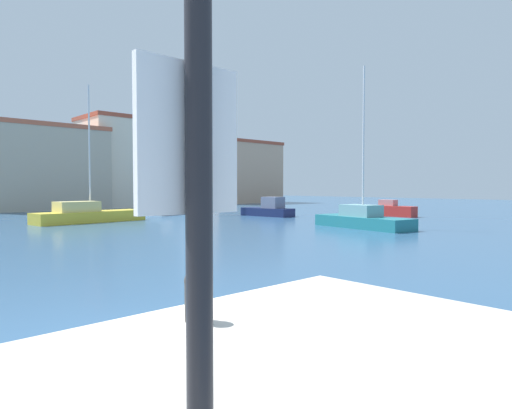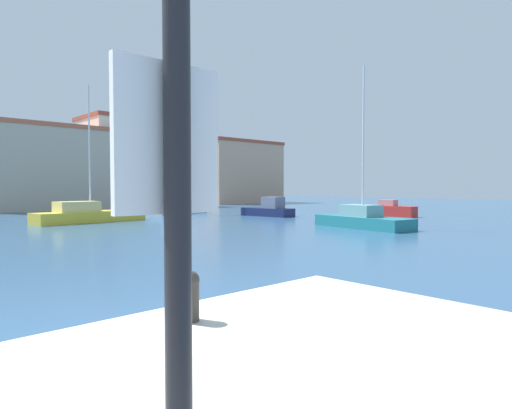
# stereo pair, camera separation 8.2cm
# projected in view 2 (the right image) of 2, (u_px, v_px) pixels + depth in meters

# --- Properties ---
(water) EXTENTS (160.00, 160.00, 0.00)m
(water) POSITION_uv_depth(u_px,v_px,m) (199.00, 225.00, 31.85)
(water) COLOR #2D5175
(water) RESTS_ON ground
(mooring_bollard) EXTENTS (0.26, 0.26, 0.61)m
(mooring_bollard) POSITION_uv_depth(u_px,v_px,m) (189.00, 293.00, 5.33)
(mooring_bollard) COLOR #38332D
(mooring_bollard) RESTS_ON pier_quay
(sailboat_teal_far_left) EXTENTS (3.21, 7.21, 10.53)m
(sailboat_teal_far_left) POSITION_uv_depth(u_px,v_px,m) (362.00, 219.00, 29.34)
(sailboat_teal_far_left) COLOR #1E707A
(sailboat_teal_far_left) RESTS_ON water
(sailboat_yellow_behind_lamppost) EXTENTS (8.50, 3.02, 10.39)m
(sailboat_yellow_behind_lamppost) POSITION_uv_depth(u_px,v_px,m) (88.00, 214.00, 33.95)
(sailboat_yellow_behind_lamppost) COLOR gold
(sailboat_yellow_behind_lamppost) RESTS_ON water
(motorboat_navy_distant_north) EXTENTS (2.27, 5.25, 1.78)m
(motorboat_navy_distant_north) POSITION_uv_depth(u_px,v_px,m) (269.00, 209.00, 41.00)
(motorboat_navy_distant_north) COLOR #19234C
(motorboat_navy_distant_north) RESTS_ON water
(motorboat_red_near_pier) EXTENTS (1.25, 4.12, 1.50)m
(motorboat_red_near_pier) POSITION_uv_depth(u_px,v_px,m) (393.00, 210.00, 40.81)
(motorboat_red_near_pier) COLOR #B22823
(motorboat_red_near_pier) RESTS_ON water
(sailboat_white_mid_harbor) EXTENTS (7.72, 4.68, 11.35)m
(sailboat_white_mid_harbor) POSITION_uv_depth(u_px,v_px,m) (176.00, 208.00, 44.68)
(sailboat_white_mid_harbor) COLOR white
(sailboat_white_mid_harbor) RESTS_ON water
(yacht_club) EXTENTS (13.98, 6.11, 9.84)m
(yacht_club) POSITION_uv_depth(u_px,v_px,m) (44.00, 167.00, 51.51)
(yacht_club) COLOR #B2A893
(yacht_club) RESTS_ON ground
(warehouse_block) EXTENTS (11.62, 8.33, 11.84)m
(warehouse_block) POSITION_uv_depth(u_px,v_px,m) (128.00, 163.00, 60.68)
(warehouse_block) COLOR beige
(warehouse_block) RESTS_ON ground
(waterfront_apartments) EXTENTS (14.12, 8.40, 10.15)m
(waterfront_apartments) POSITION_uv_depth(u_px,v_px,m) (237.00, 172.00, 74.02)
(waterfront_apartments) COLOR tan
(waterfront_apartments) RESTS_ON ground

